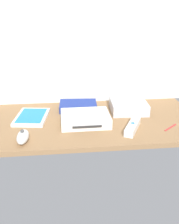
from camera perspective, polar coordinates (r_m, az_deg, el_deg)
name	(u,v)px	position (r cm, az deg, el deg)	size (l,w,h in cm)	color
ground_plane	(90,122)	(118.30, 0.00, -2.23)	(100.00, 48.00, 2.00)	#936D47
back_wall	(84,40)	(132.74, -1.17, 15.42)	(110.00, 1.20, 64.00)	silver
game_console	(85,119)	(114.13, -0.94, -1.44)	(21.10, 16.60, 4.40)	white
mini_computer	(128,106)	(128.50, 8.47, 1.37)	(17.87, 17.87, 5.30)	silver
game_case	(32,117)	(122.24, -12.47, -1.04)	(16.11, 20.71, 1.56)	white
network_router	(78,106)	(129.30, -2.49, 1.30)	(18.68, 13.14, 3.40)	navy
remote_wand	(133,127)	(109.80, 9.37, -3.19)	(10.06, 14.78, 3.40)	white
remote_nunchuk	(23,137)	(102.67, -14.34, -5.24)	(4.86, 10.20, 5.10)	white
stylus_pen	(170,127)	(116.06, 17.23, -3.12)	(0.70, 0.70, 9.00)	red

